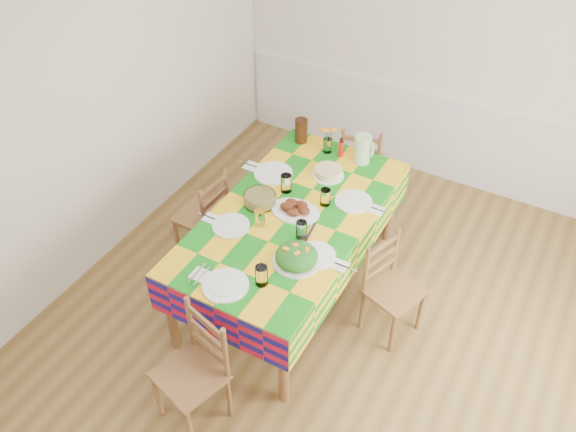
% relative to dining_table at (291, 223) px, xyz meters
% --- Properties ---
extents(room, '(4.58, 5.08, 2.78)m').
position_rel_dining_table_xyz_m(room, '(0.57, -0.32, 0.61)').
color(room, brown).
rests_on(room, ground).
extents(wainscot, '(4.41, 0.06, 0.92)m').
position_rel_dining_table_xyz_m(wainscot, '(0.57, 2.16, -0.25)').
color(wainscot, white).
rests_on(wainscot, room).
extents(dining_table, '(1.16, 2.15, 0.84)m').
position_rel_dining_table_xyz_m(dining_table, '(0.00, 0.00, 0.00)').
color(dining_table, brown).
rests_on(dining_table, room).
extents(setting_near_head, '(0.52, 0.35, 0.16)m').
position_rel_dining_table_xyz_m(setting_near_head, '(0.04, -0.83, 0.13)').
color(setting_near_head, white).
rests_on(setting_near_head, dining_table).
extents(setting_left_near, '(0.52, 0.31, 0.14)m').
position_rel_dining_table_xyz_m(setting_left_near, '(-0.27, -0.30, 0.13)').
color(setting_left_near, white).
rests_on(setting_left_near, dining_table).
extents(setting_left_far, '(0.60, 0.35, 0.16)m').
position_rel_dining_table_xyz_m(setting_left_far, '(-0.32, 0.32, 0.13)').
color(setting_left_far, white).
rests_on(setting_left_far, dining_table).
extents(setting_right_near, '(0.56, 0.32, 0.14)m').
position_rel_dining_table_xyz_m(setting_right_near, '(0.32, -0.27, 0.13)').
color(setting_right_near, white).
rests_on(setting_right_near, dining_table).
extents(setting_right_far, '(0.56, 0.32, 0.14)m').
position_rel_dining_table_xyz_m(setting_right_far, '(0.30, 0.32, 0.13)').
color(setting_right_far, white).
rests_on(setting_right_far, dining_table).
extents(meat_platter, '(0.40, 0.29, 0.08)m').
position_rel_dining_table_xyz_m(meat_platter, '(0.01, 0.03, 0.13)').
color(meat_platter, white).
rests_on(meat_platter, dining_table).
extents(salad_platter, '(0.34, 0.34, 0.14)m').
position_rel_dining_table_xyz_m(salad_platter, '(0.28, -0.44, 0.15)').
color(salad_platter, white).
rests_on(salad_platter, dining_table).
extents(pasta_bowl, '(0.25, 0.25, 0.09)m').
position_rel_dining_table_xyz_m(pasta_bowl, '(-0.28, -0.01, 0.14)').
color(pasta_bowl, white).
rests_on(pasta_bowl, dining_table).
extents(cake, '(0.27, 0.27, 0.07)m').
position_rel_dining_table_xyz_m(cake, '(0.03, 0.58, 0.13)').
color(cake, white).
rests_on(cake, dining_table).
extents(serving_utensils, '(0.15, 0.33, 0.01)m').
position_rel_dining_table_xyz_m(serving_utensils, '(0.19, -0.10, 0.10)').
color(serving_utensils, black).
rests_on(serving_utensils, dining_table).
extents(flower_vase, '(0.16, 0.13, 0.26)m').
position_rel_dining_table_xyz_m(flower_vase, '(-0.13, 0.89, 0.20)').
color(flower_vase, white).
rests_on(flower_vase, dining_table).
extents(hot_sauce, '(0.04, 0.04, 0.18)m').
position_rel_dining_table_xyz_m(hot_sauce, '(-0.00, 0.89, 0.18)').
color(hot_sauce, red).
rests_on(hot_sauce, dining_table).
extents(green_pitcher, '(0.15, 0.15, 0.25)m').
position_rel_dining_table_xyz_m(green_pitcher, '(0.19, 0.91, 0.22)').
color(green_pitcher, '#AAD798').
rests_on(green_pitcher, dining_table).
extents(tea_pitcher, '(0.11, 0.11, 0.23)m').
position_rel_dining_table_xyz_m(tea_pitcher, '(-0.41, 0.92, 0.21)').
color(tea_pitcher, black).
rests_on(tea_pitcher, dining_table).
extents(name_card, '(0.08, 0.02, 0.02)m').
position_rel_dining_table_xyz_m(name_card, '(-0.02, -1.04, 0.10)').
color(name_card, white).
rests_on(name_card, dining_table).
extents(chair_near, '(0.52, 0.50, 0.96)m').
position_rel_dining_table_xyz_m(chair_near, '(0.01, -1.36, -0.27)').
color(chair_near, brown).
rests_on(chair_near, room).
extents(chair_far, '(0.49, 0.47, 0.90)m').
position_rel_dining_table_xyz_m(chair_far, '(0.01, 1.36, -0.30)').
color(chair_far, brown).
rests_on(chair_far, room).
extents(chair_left, '(0.39, 0.41, 0.91)m').
position_rel_dining_table_xyz_m(chair_left, '(-0.86, -0.00, -0.29)').
color(chair_left, brown).
rests_on(chair_left, room).
extents(chair_right, '(0.48, 0.49, 0.88)m').
position_rel_dining_table_xyz_m(chair_right, '(0.87, 0.01, -0.31)').
color(chair_right, brown).
rests_on(chair_right, room).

